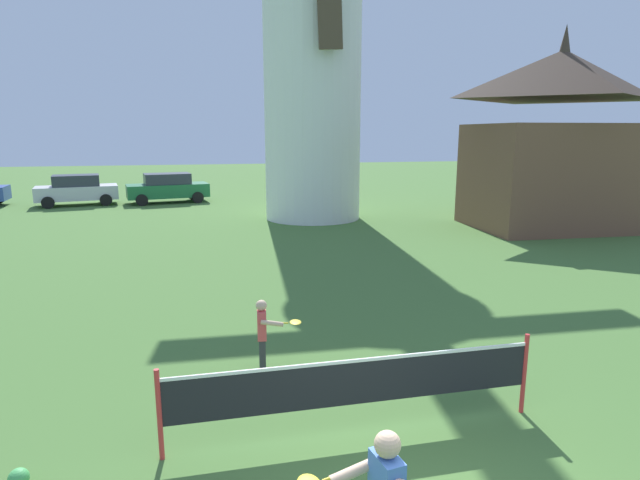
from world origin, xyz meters
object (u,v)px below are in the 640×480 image
(parked_car_green, at_px, (168,187))
(chapel, at_px, (556,143))
(windmill, at_px, (312,37))
(player_far, at_px, (264,330))
(tennis_net, at_px, (356,383))
(stray_ball, at_px, (19,478))
(parked_car_silver, at_px, (77,190))

(parked_car_green, distance_m, chapel, 18.93)
(windmill, xyz_separation_m, player_far, (-3.84, -14.40, -6.86))
(tennis_net, distance_m, stray_ball, 3.78)
(player_far, distance_m, stray_ball, 3.64)
(parked_car_green, bearing_deg, stray_ball, -90.43)
(tennis_net, relative_size, chapel, 0.61)
(chapel, bearing_deg, stray_ball, -141.27)
(windmill, xyz_separation_m, stray_ball, (-6.68, -16.61, -7.41))
(parked_car_silver, bearing_deg, windmill, -31.45)
(player_far, xyz_separation_m, stray_ball, (-2.84, -2.20, -0.54))
(stray_ball, distance_m, chapel, 19.91)
(chapel, bearing_deg, windmill, 153.53)
(windmill, relative_size, parked_car_green, 3.67)
(parked_car_green, relative_size, chapel, 0.58)
(windmill, relative_size, stray_ball, 76.78)
(player_far, relative_size, parked_car_green, 0.26)
(stray_ball, relative_size, chapel, 0.03)
(windmill, bearing_deg, chapel, -26.47)
(stray_ball, relative_size, parked_car_silver, 0.05)
(tennis_net, bearing_deg, player_far, 113.70)
(stray_ball, height_order, parked_car_green, parked_car_green)
(windmill, height_order, parked_car_green, windmill)
(parked_car_green, bearing_deg, tennis_net, -81.27)
(player_far, height_order, chapel, chapel)
(parked_car_silver, bearing_deg, chapel, -29.32)
(stray_ball, height_order, chapel, chapel)
(player_far, bearing_deg, parked_car_silver, 108.76)
(stray_ball, distance_m, parked_car_silver, 23.76)
(windmill, height_order, player_far, windmill)
(windmill, xyz_separation_m, tennis_net, (-2.95, -16.44, -6.83))
(chapel, bearing_deg, tennis_net, -133.73)
(player_far, relative_size, parked_car_silver, 0.27)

